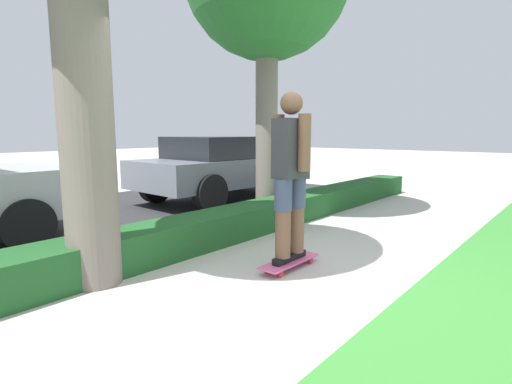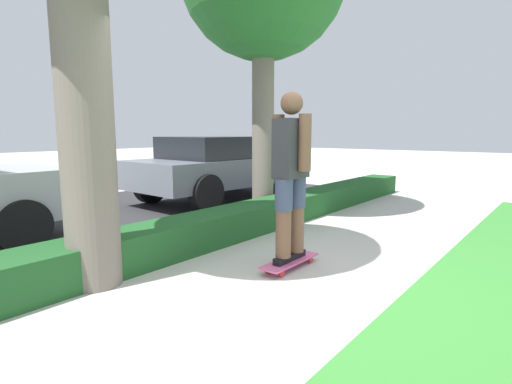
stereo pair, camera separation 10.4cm
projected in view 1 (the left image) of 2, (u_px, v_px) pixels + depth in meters
name	position (u px, v px, depth m)	size (l,w,h in m)	color
ground_plane	(295.00, 278.00, 4.08)	(60.00, 60.00, 0.00)	#BCB7AD
street_asphalt	(90.00, 220.00, 6.76)	(12.98, 5.00, 0.01)	#2D2D30
hedge_row	(192.00, 233.00, 5.07)	(12.98, 0.60, 0.41)	#1E5123
skateboard	(289.00, 262.00, 4.38)	(0.83, 0.24, 0.09)	#DB5B93
skater_person	(291.00, 173.00, 4.23)	(0.52, 0.47, 1.81)	black
parked_car_middle	(223.00, 166.00, 8.73)	(4.01, 1.97, 1.39)	slate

